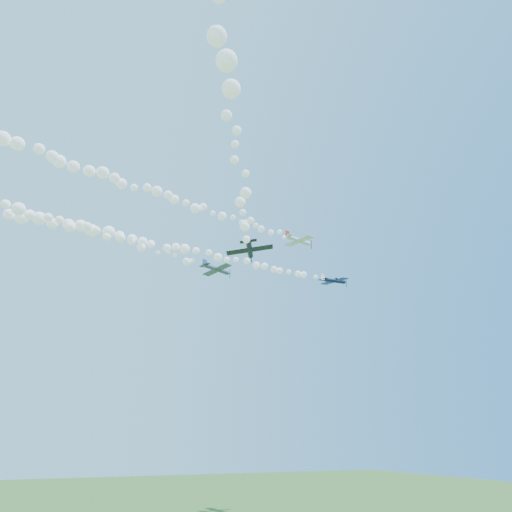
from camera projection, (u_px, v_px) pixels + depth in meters
name	position (u px, v px, depth m)	size (l,w,h in m)	color
plane_white	(299.00, 240.00, 88.85)	(7.47, 7.91, 2.25)	silver
smoke_trail_white	(135.00, 185.00, 69.28)	(64.93, 17.24, 3.12)	white
plane_navy	(334.00, 281.00, 101.75)	(8.03, 8.39, 2.14)	#0E133D
smoke_trail_navy	(186.00, 250.00, 85.07)	(69.36, 9.41, 3.10)	white
plane_grey	(217.00, 269.00, 80.73)	(6.79, 7.20, 2.19)	#3A4355
smoke_trail_grey	(31.00, 212.00, 59.80)	(58.64, 22.58, 3.11)	white
plane_black	(250.00, 249.00, 57.57)	(6.17, 5.86, 1.77)	black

